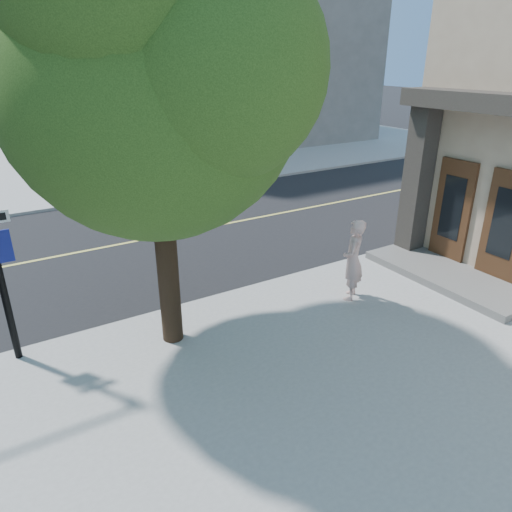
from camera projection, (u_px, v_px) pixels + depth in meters
ground at (26, 352)px, 8.82m from camera, size 140.00×140.00×0.00m
road_ew at (3, 267)px, 12.35m from camera, size 140.00×9.00×0.01m
sidewalk_ne at (198, 136)px, 32.14m from camera, size 29.00×25.00×0.12m
filler_ne at (197, 22)px, 30.01m from camera, size 18.00×16.00×14.00m
man_on_phone at (353, 260)px, 10.21m from camera, size 0.79×0.77×1.83m
street_tree at (158, 50)px, 7.12m from camera, size 5.95×5.41×7.89m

